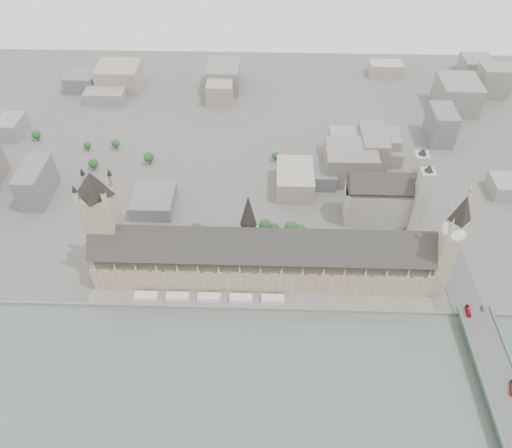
{
  "coord_description": "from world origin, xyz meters",
  "views": [
    {
      "loc": [
        4.33,
        -252.02,
        313.4
      ],
      "look_at": [
        -4.74,
        43.37,
        37.01
      ],
      "focal_mm": 35.0,
      "sensor_mm": 36.0,
      "label": 1
    }
  ],
  "objects_px": {
    "palace_of_westminster": "(261,257)",
    "car_approach": "(482,309)",
    "red_bus_north": "(468,311)",
    "westminster_bridge": "(503,401)",
    "westminster_abbey": "(386,197)",
    "victoria_tower": "(103,219)",
    "elizabeth_tower": "(451,240)"
  },
  "relations": [
    {
      "from": "palace_of_westminster",
      "to": "westminster_abbey",
      "type": "relative_size",
      "value": 3.9
    },
    {
      "from": "westminster_abbey",
      "to": "red_bus_north",
      "type": "height_order",
      "value": "westminster_abbey"
    },
    {
      "from": "palace_of_westminster",
      "to": "elizabeth_tower",
      "type": "bearing_deg",
      "value": -4.85
    },
    {
      "from": "victoria_tower",
      "to": "palace_of_westminster",
      "type": "bearing_deg",
      "value": -2.96
    },
    {
      "from": "elizabeth_tower",
      "to": "victoria_tower",
      "type": "height_order",
      "value": "elizabeth_tower"
    },
    {
      "from": "westminster_bridge",
      "to": "car_approach",
      "type": "xyz_separation_m",
      "value": [
        5.47,
        70.75,
        5.89
      ]
    },
    {
      "from": "westminster_bridge",
      "to": "victoria_tower",
      "type": "bearing_deg",
      "value": 158.22
    },
    {
      "from": "palace_of_westminster",
      "to": "westminster_abbey",
      "type": "height_order",
      "value": "westminster_abbey"
    },
    {
      "from": "palace_of_westminster",
      "to": "westminster_bridge",
      "type": "height_order",
      "value": "palace_of_westminster"
    },
    {
      "from": "palace_of_westminster",
      "to": "red_bus_north",
      "type": "relative_size",
      "value": 25.17
    },
    {
      "from": "palace_of_westminster",
      "to": "westminster_bridge",
      "type": "bearing_deg",
      "value": -33.49
    },
    {
      "from": "victoria_tower",
      "to": "westminster_bridge",
      "type": "xyz_separation_m",
      "value": [
        284.0,
        -113.5,
        -50.08
      ]
    },
    {
      "from": "palace_of_westminster",
      "to": "elizabeth_tower",
      "type": "height_order",
      "value": "elizabeth_tower"
    },
    {
      "from": "victoria_tower",
      "to": "westminster_bridge",
      "type": "relative_size",
      "value": 0.31
    },
    {
      "from": "victoria_tower",
      "to": "car_approach",
      "type": "xyz_separation_m",
      "value": [
        289.47,
        -42.75,
        -44.19
      ]
    },
    {
      "from": "palace_of_westminster",
      "to": "car_approach",
      "type": "height_order",
      "value": "palace_of_westminster"
    },
    {
      "from": "westminster_abbey",
      "to": "victoria_tower",
      "type": "bearing_deg",
      "value": -163.5
    },
    {
      "from": "westminster_bridge",
      "to": "red_bus_north",
      "type": "relative_size",
      "value": 30.87
    },
    {
      "from": "victoria_tower",
      "to": "car_approach",
      "type": "height_order",
      "value": "victoria_tower"
    },
    {
      "from": "westminster_bridge",
      "to": "car_approach",
      "type": "relative_size",
      "value": 61.35
    },
    {
      "from": "westminster_abbey",
      "to": "westminster_bridge",
      "type": "bearing_deg",
      "value": -74.36
    },
    {
      "from": "victoria_tower",
      "to": "westminster_bridge",
      "type": "height_order",
      "value": "victoria_tower"
    },
    {
      "from": "red_bus_north",
      "to": "car_approach",
      "type": "height_order",
      "value": "red_bus_north"
    },
    {
      "from": "victoria_tower",
      "to": "red_bus_north",
      "type": "relative_size",
      "value": 9.5
    },
    {
      "from": "palace_of_westminster",
      "to": "westminster_abbey",
      "type": "bearing_deg",
      "value": 34.17
    },
    {
      "from": "victoria_tower",
      "to": "red_bus_north",
      "type": "bearing_deg",
      "value": -9.35
    },
    {
      "from": "red_bus_north",
      "to": "elizabeth_tower",
      "type": "bearing_deg",
      "value": 128.83
    },
    {
      "from": "palace_of_westminster",
      "to": "car_approach",
      "type": "distance_m",
      "value": 171.78
    },
    {
      "from": "palace_of_westminster",
      "to": "car_approach",
      "type": "xyz_separation_m",
      "value": [
        167.47,
        -36.45,
        -11.69
      ]
    },
    {
      "from": "palace_of_westminster",
      "to": "westminster_abbey",
      "type": "distance_m",
      "value": 134.09
    },
    {
      "from": "westminster_abbey",
      "to": "red_bus_north",
      "type": "relative_size",
      "value": 6.46
    },
    {
      "from": "palace_of_westminster",
      "to": "red_bus_north",
      "type": "xyz_separation_m",
      "value": [
        155.9,
        -39.44,
        -10.99
      ]
    }
  ]
}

